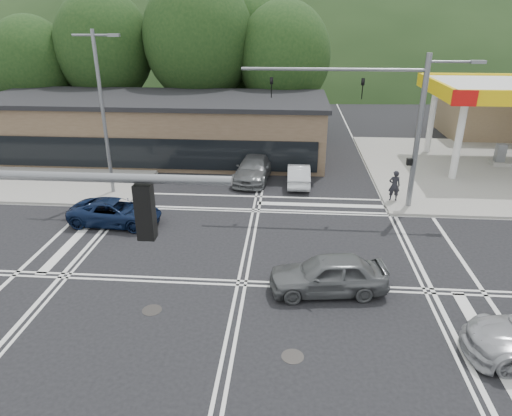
# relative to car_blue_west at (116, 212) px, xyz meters

# --- Properties ---
(ground) EXTENTS (120.00, 120.00, 0.00)m
(ground) POSITION_rel_car_blue_west_xyz_m (6.84, -5.00, -0.63)
(ground) COLOR black
(ground) RESTS_ON ground
(sidewalk_ne) EXTENTS (16.00, 16.00, 0.15)m
(sidewalk_ne) POSITION_rel_car_blue_west_xyz_m (21.84, 10.00, -0.55)
(sidewalk_ne) COLOR gray
(sidewalk_ne) RESTS_ON ground
(sidewalk_nw) EXTENTS (16.00, 16.00, 0.15)m
(sidewalk_nw) POSITION_rel_car_blue_west_xyz_m (-8.16, 10.00, -0.55)
(sidewalk_nw) COLOR gray
(sidewalk_nw) RESTS_ON ground
(convenience_store) EXTENTS (10.00, 6.00, 3.80)m
(convenience_store) POSITION_rel_car_blue_west_xyz_m (26.84, 20.00, 1.27)
(convenience_store) COLOR #846B4F
(convenience_store) RESTS_ON ground
(commercial_row) EXTENTS (24.00, 8.00, 4.00)m
(commercial_row) POSITION_rel_car_blue_west_xyz_m (-1.16, 12.00, 1.37)
(commercial_row) COLOR brown
(commercial_row) RESTS_ON ground
(hill_north) EXTENTS (252.00, 126.00, 140.00)m
(hill_north) POSITION_rel_car_blue_west_xyz_m (6.84, 85.00, -0.63)
(hill_north) COLOR #203718
(hill_north) RESTS_ON ground
(tree_n_a) EXTENTS (8.00, 8.00, 11.75)m
(tree_n_a) POSITION_rel_car_blue_west_xyz_m (-7.16, 19.00, 6.51)
(tree_n_a) COLOR #382619
(tree_n_a) RESTS_ON ground
(tree_n_b) EXTENTS (9.00, 9.00, 12.98)m
(tree_n_b) POSITION_rel_car_blue_west_xyz_m (0.84, 19.00, 7.17)
(tree_n_b) COLOR #382619
(tree_n_b) RESTS_ON ground
(tree_n_c) EXTENTS (7.60, 7.60, 10.87)m
(tree_n_c) POSITION_rel_car_blue_west_xyz_m (7.84, 19.00, 5.86)
(tree_n_c) COLOR #382619
(tree_n_c) RESTS_ON ground
(tree_n_d) EXTENTS (6.80, 6.80, 9.76)m
(tree_n_d) POSITION_rel_car_blue_west_xyz_m (-13.16, 18.00, 5.21)
(tree_n_d) COLOR #382619
(tree_n_d) RESTS_ON ground
(tree_n_e) EXTENTS (8.40, 8.40, 11.98)m
(tree_n_e) POSITION_rel_car_blue_west_xyz_m (4.84, 23.00, 6.52)
(tree_n_e) COLOR #382619
(tree_n_e) RESTS_ON ground
(streetlight_nw) EXTENTS (2.50, 0.25, 9.00)m
(streetlight_nw) POSITION_rel_car_blue_west_xyz_m (-1.60, 4.00, 4.42)
(streetlight_nw) COLOR slate
(streetlight_nw) RESTS_ON ground
(signal_mast_ne) EXTENTS (11.65, 0.30, 8.00)m
(signal_mast_ne) POSITION_rel_car_blue_west_xyz_m (13.78, 3.20, 4.45)
(signal_mast_ne) COLOR slate
(signal_mast_ne) RESTS_ON ground
(car_blue_west) EXTENTS (4.63, 2.37, 1.25)m
(car_blue_west) POSITION_rel_car_blue_west_xyz_m (0.00, 0.00, 0.00)
(car_blue_west) COLOR #0C1937
(car_blue_west) RESTS_ON ground
(car_grey_center) EXTENTS (4.58, 2.30, 1.50)m
(car_grey_center) POSITION_rel_car_blue_west_xyz_m (10.12, -5.30, 0.12)
(car_grey_center) COLOR #575A5C
(car_grey_center) RESTS_ON ground
(car_queue_a) EXTENTS (1.39, 3.88, 1.27)m
(car_queue_a) POSITION_rel_car_blue_west_xyz_m (9.13, 6.50, 0.01)
(car_queue_a) COLOR silver
(car_queue_a) RESTS_ON ground
(car_queue_b) EXTENTS (1.89, 4.23, 1.41)m
(car_queue_b) POSITION_rel_car_blue_west_xyz_m (8.79, 13.00, 0.08)
(car_queue_b) COLOR silver
(car_queue_b) RESTS_ON ground
(car_northbound) EXTENTS (2.66, 5.27, 1.47)m
(car_northbound) POSITION_rel_car_blue_west_xyz_m (6.34, 7.19, 0.11)
(car_northbound) COLOR #5D6061
(car_northbound) RESTS_ON ground
(pedestrian) EXTENTS (0.63, 0.42, 1.72)m
(pedestrian) POSITION_rel_car_blue_west_xyz_m (14.34, 3.86, 0.39)
(pedestrian) COLOR black
(pedestrian) RESTS_ON sidewalk_ne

